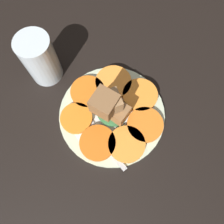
% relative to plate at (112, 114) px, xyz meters
% --- Properties ---
extents(table_slab, '(1.20, 1.20, 0.02)m').
position_rel_plate_xyz_m(table_slab, '(0.00, 0.00, -0.02)').
color(table_slab, black).
rests_on(table_slab, ground).
extents(plate, '(0.25, 0.25, 0.01)m').
position_rel_plate_xyz_m(plate, '(0.00, 0.00, 0.00)').
color(plate, beige).
rests_on(plate, table_slab).
extents(carrot_slice_0, '(0.08, 0.08, 0.01)m').
position_rel_plate_xyz_m(carrot_slice_0, '(0.07, -0.04, 0.01)').
color(carrot_slice_0, orange).
rests_on(carrot_slice_0, plate).
extents(carrot_slice_1, '(0.08, 0.08, 0.01)m').
position_rel_plate_xyz_m(carrot_slice_1, '(0.08, 0.02, 0.01)').
color(carrot_slice_1, orange).
rests_on(carrot_slice_1, plate).
extents(carrot_slice_2, '(0.09, 0.09, 0.01)m').
position_rel_plate_xyz_m(carrot_slice_2, '(0.03, 0.08, 0.01)').
color(carrot_slice_2, orange).
rests_on(carrot_slice_2, plate).
extents(carrot_slice_3, '(0.09, 0.09, 0.01)m').
position_rel_plate_xyz_m(carrot_slice_3, '(-0.05, 0.06, 0.01)').
color(carrot_slice_3, orange).
rests_on(carrot_slice_3, plate).
extents(carrot_slice_4, '(0.08, 0.08, 0.01)m').
position_rel_plate_xyz_m(carrot_slice_4, '(-0.08, 0.01, 0.01)').
color(carrot_slice_4, orange).
rests_on(carrot_slice_4, plate).
extents(carrot_slice_5, '(0.07, 0.07, 0.01)m').
position_rel_plate_xyz_m(carrot_slice_5, '(-0.06, -0.06, 0.01)').
color(carrot_slice_5, orange).
rests_on(carrot_slice_5, plate).
extents(carrot_slice_6, '(0.08, 0.08, 0.01)m').
position_rel_plate_xyz_m(carrot_slice_6, '(0.02, -0.08, 0.01)').
color(carrot_slice_6, orange).
rests_on(carrot_slice_6, plate).
extents(center_pile, '(0.08, 0.08, 0.12)m').
position_rel_plate_xyz_m(center_pile, '(-0.00, -0.00, 0.06)').
color(center_pile, '#2D6033').
rests_on(center_pile, plate).
extents(fork, '(0.19, 0.06, 0.00)m').
position_rel_plate_xyz_m(fork, '(0.01, -0.06, 0.01)').
color(fork, '#B2B2B7').
rests_on(fork, plate).
extents(water_glass, '(0.08, 0.08, 0.13)m').
position_rel_plate_xyz_m(water_glass, '(-0.20, -0.01, 0.06)').
color(water_glass, silver).
rests_on(water_glass, table_slab).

